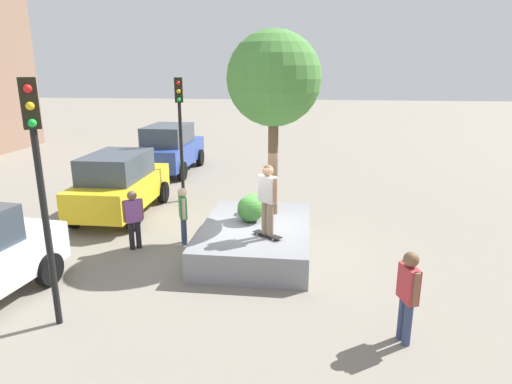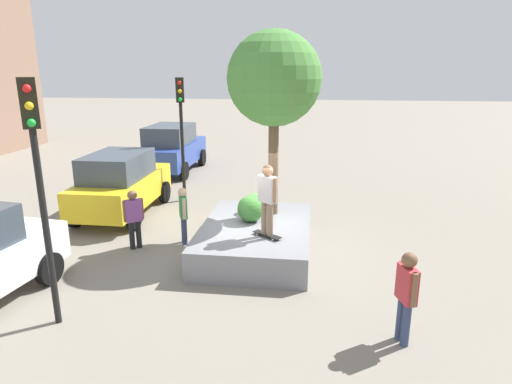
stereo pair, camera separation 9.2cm
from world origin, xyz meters
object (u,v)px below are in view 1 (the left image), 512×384
Objects in this scene: plaza_tree at (274,80)px; traffic_light_corner at (180,118)px; pedestrian_crossing at (133,216)px; planter_ledge at (256,238)px; bystander_watching at (408,291)px; skateboard at (267,235)px; traffic_light_median at (38,164)px; skateboarder at (268,195)px; taxi_cab at (120,184)px; sedan_parked at (170,148)px; passerby_with_bag at (183,212)px.

plaza_tree is 5.06m from traffic_light_corner.
pedestrian_crossing is at bearing 179.47° from traffic_light_corner.
planter_ledge is at bearing 160.97° from plaza_tree.
plaza_tree is at bearing 30.11° from bystander_watching.
skateboard is 0.17× the size of traffic_light_median.
skateboarder is 6.26m from taxi_cab.
pedestrian_crossing reaches higher than skateboard.
taxi_cab reaches higher than pedestrian_crossing.
sedan_parked is (6.31, 0.29, 0.07)m from taxi_cab.
plaza_tree is at bearing -72.33° from passerby_with_bag.
traffic_light_median is at bearing 129.71° from skateboarder.
traffic_light_corner is 8.25m from traffic_light_median.
sedan_parked is at bearing 22.80° from traffic_light_corner.
skateboarder is 6.41m from traffic_light_corner.
plaza_tree is 6.37m from taxi_cab.
traffic_light_corner reaches higher than planter_ledge.
pedestrian_crossing is at bearing 94.32° from planter_ledge.
skateboard is at bearing -155.52° from planter_ledge.
traffic_light_median is 4.29m from pedestrian_crossing.
taxi_cab reaches higher than bystander_watching.
skateboarder is 0.36× the size of sedan_parked.
pedestrian_crossing is at bearing -1.08° from traffic_light_median.
taxi_cab is 0.94× the size of sedan_parked.
passerby_with_bag is at bearing 65.76° from skateboard.
taxi_cab is 6.94m from traffic_light_median.
passerby_with_bag is at bearing -160.26° from sedan_parked.
plaza_tree is 1.10× the size of taxi_cab.
planter_ledge is 2.60× the size of passerby_with_bag.
pedestrian_crossing is (-4.56, 0.04, -2.09)m from traffic_light_corner.
taxi_cab is at bearing 138.08° from traffic_light_corner.
plaza_tree is at bearing -19.03° from planter_ledge.
skateboarder reaches higher than planter_ledge.
plaza_tree is 5.20m from pedestrian_crossing.
sedan_parked is 9.26m from pedestrian_crossing.
planter_ledge is 5.50m from taxi_cab.
plaza_tree reaches higher than skateboarder.
planter_ledge is 4.22m from plaza_tree.
skateboarder is at bearing -150.31° from sedan_parked.
taxi_cab is 2.81× the size of passerby_with_bag.
passerby_with_bag is at bearing -163.81° from traffic_light_corner.
plaza_tree is (1.02, -0.35, 4.07)m from planter_ledge.
skateboard is at bearing -144.95° from traffic_light_corner.
traffic_light_median is (-6.45, -1.50, 2.06)m from taxi_cab.
traffic_light_corner is 5.01m from pedestrian_crossing.
bystander_watching reaches higher than skateboard.
skateboard is 6.68m from traffic_light_corner.
planter_ledge is 2.42× the size of bystander_watching.
planter_ledge is 4.91m from bystander_watching.
plaza_tree is 2.88× the size of skateboarder.
skateboard is 6.22m from taxi_cab.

